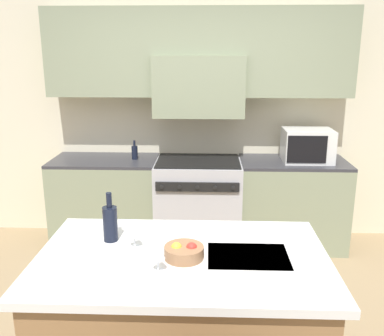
% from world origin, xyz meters
% --- Properties ---
extents(back_cabinetry, '(10.00, 0.46, 2.70)m').
position_xyz_m(back_cabinetry, '(0.00, 1.98, 1.58)').
color(back_cabinetry, beige).
rests_on(back_cabinetry, ground_plane).
extents(back_counter, '(3.02, 0.62, 0.92)m').
position_xyz_m(back_counter, '(-0.00, 1.72, 0.46)').
color(back_counter, gray).
rests_on(back_counter, ground_plane).
extents(range_stove, '(0.87, 0.70, 0.92)m').
position_xyz_m(range_stove, '(-0.00, 1.70, 0.46)').
color(range_stove, '#B7B7BC').
rests_on(range_stove, ground_plane).
extents(microwave, '(0.48, 0.38, 0.33)m').
position_xyz_m(microwave, '(1.09, 1.72, 1.08)').
color(microwave, silver).
rests_on(microwave, back_counter).
extents(kitchen_island, '(1.60, 1.00, 0.91)m').
position_xyz_m(kitchen_island, '(-0.04, -0.37, 0.46)').
color(kitchen_island, olive).
rests_on(kitchen_island, ground_plane).
extents(wine_bottle, '(0.09, 0.09, 0.30)m').
position_xyz_m(wine_bottle, '(-0.47, -0.20, 1.02)').
color(wine_bottle, black).
rests_on(wine_bottle, kitchen_island).
extents(wine_glass_near, '(0.07, 0.07, 0.17)m').
position_xyz_m(wine_glass_near, '(-0.15, -0.56, 1.03)').
color(wine_glass_near, white).
rests_on(wine_glass_near, kitchen_island).
extents(wine_glass_far, '(0.07, 0.07, 0.17)m').
position_xyz_m(wine_glass_far, '(-0.31, -0.29, 1.03)').
color(wine_glass_far, white).
rests_on(wine_glass_far, kitchen_island).
extents(fruit_bowl, '(0.22, 0.22, 0.09)m').
position_xyz_m(fruit_bowl, '(-0.03, -0.41, 0.95)').
color(fruit_bowl, '#996B47').
rests_on(fruit_bowl, kitchen_island).
extents(oil_bottle_on_counter, '(0.06, 0.06, 0.20)m').
position_xyz_m(oil_bottle_on_counter, '(-0.65, 1.74, 0.99)').
color(oil_bottle_on_counter, black).
rests_on(oil_bottle_on_counter, back_counter).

